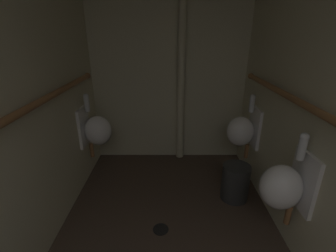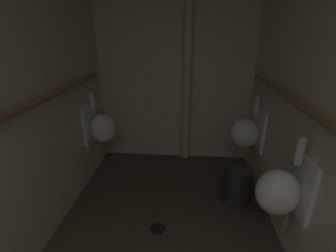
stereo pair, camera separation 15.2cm
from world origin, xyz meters
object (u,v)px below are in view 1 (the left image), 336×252
urinal_left_mid (97,130)px  standpipe_back_wall (182,66)px  urinal_right_mid (285,186)px  urinal_right_far (243,130)px  floor_drain (161,229)px  waste_bin (236,182)px

urinal_left_mid → standpipe_back_wall: bearing=24.5°
urinal_left_mid → urinal_right_mid: same height
urinal_right_mid → urinal_right_far: 1.03m
urinal_left_mid → standpipe_back_wall: size_ratio=0.31×
floor_drain → waste_bin: size_ratio=0.37×
urinal_right_mid → standpipe_back_wall: bearing=114.1°
urinal_right_far → waste_bin: 0.59m
urinal_right_mid → standpipe_back_wall: standpipe_back_wall is taller
urinal_left_mid → standpipe_back_wall: standpipe_back_wall is taller
standpipe_back_wall → floor_drain: size_ratio=17.46×
urinal_right_mid → floor_drain: bearing=167.4°
urinal_right_far → urinal_right_mid: bearing=-90.0°
urinal_left_mid → urinal_right_far: (1.64, -0.02, 0.00)m
standpipe_back_wall → floor_drain: 1.81m
urinal_left_mid → urinal_right_far: size_ratio=1.00×
urinal_left_mid → urinal_right_mid: bearing=-32.7°
urinal_left_mid → waste_bin: (1.50, -0.41, -0.41)m
urinal_right_mid → standpipe_back_wall: size_ratio=0.31×
urinal_right_mid → urinal_right_far: size_ratio=1.00×
standpipe_back_wall → waste_bin: standpipe_back_wall is taller
urinal_left_mid → urinal_right_mid: size_ratio=1.00×
urinal_right_far → floor_drain: urinal_right_far is taller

